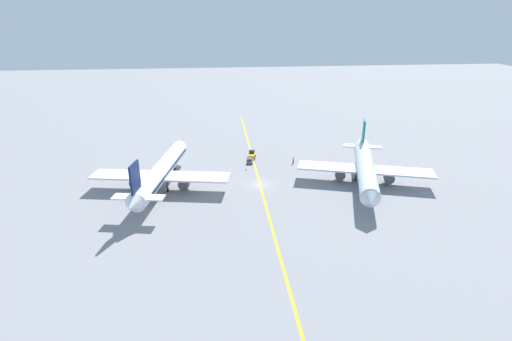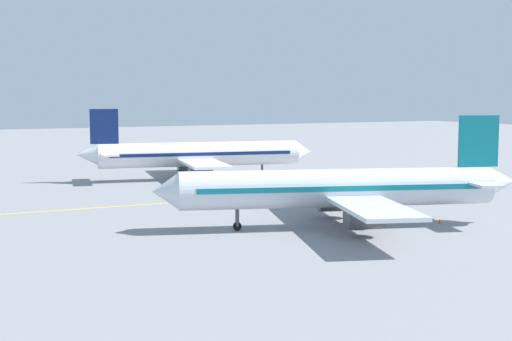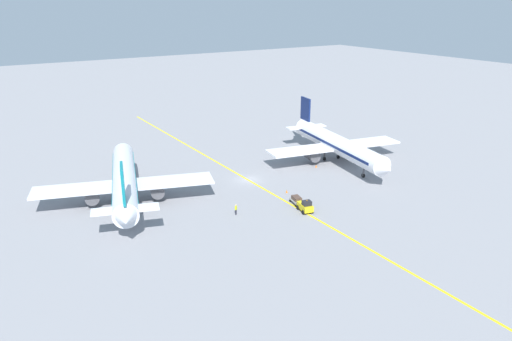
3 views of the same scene
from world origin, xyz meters
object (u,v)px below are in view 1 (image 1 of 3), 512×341
at_px(airplane_at_gate, 365,167).
at_px(traffic_cone_near_nose, 360,166).
at_px(ground_crew_worker, 293,160).
at_px(traffic_cone_mid_apron, 246,169).
at_px(airplane_adjacent_stand, 161,172).
at_px(baggage_cart_trailing, 250,160).
at_px(baggage_tug_white, 252,155).
at_px(traffic_cone_by_wingtip, 189,185).

distance_m(airplane_at_gate, traffic_cone_near_nose, 10.52).
distance_m(airplane_at_gate, ground_crew_worker, 18.83).
height_order(airplane_at_gate, traffic_cone_mid_apron, airplane_at_gate).
relative_size(airplane_at_gate, traffic_cone_near_nose, 63.08).
bearing_deg(airplane_adjacent_stand, airplane_at_gate, 176.87).
height_order(traffic_cone_near_nose, traffic_cone_mid_apron, same).
height_order(baggage_cart_trailing, ground_crew_worker, ground_crew_worker).
distance_m(ground_crew_worker, traffic_cone_mid_apron, 12.21).
height_order(baggage_tug_white, traffic_cone_by_wingtip, baggage_tug_white).
height_order(baggage_tug_white, baggage_cart_trailing, baggage_tug_white).
distance_m(baggage_tug_white, baggage_cart_trailing, 3.30).
bearing_deg(baggage_tug_white, traffic_cone_by_wingtip, 46.47).
xyz_separation_m(airplane_adjacent_stand, traffic_cone_by_wingtip, (-5.44, -0.64, -3.43)).
bearing_deg(traffic_cone_near_nose, traffic_cone_mid_apron, -2.53).
bearing_deg(airplane_adjacent_stand, ground_crew_worker, -158.88).
distance_m(baggage_tug_white, ground_crew_worker, 10.71).
relative_size(airplane_adjacent_stand, traffic_cone_near_nose, 64.33).
bearing_deg(airplane_at_gate, traffic_cone_near_nose, -106.14).
bearing_deg(traffic_cone_mid_apron, baggage_cart_trailing, -107.49).
relative_size(airplane_adjacent_stand, traffic_cone_mid_apron, 64.33).
bearing_deg(ground_crew_worker, traffic_cone_by_wingtip, 24.03).
xyz_separation_m(airplane_at_gate, traffic_cone_near_nose, (-2.76, -9.56, -3.43)).
relative_size(baggage_tug_white, traffic_cone_by_wingtip, 5.92).
xyz_separation_m(ground_crew_worker, traffic_cone_by_wingtip, (24.49, 10.92, -0.63)).
xyz_separation_m(ground_crew_worker, traffic_cone_mid_apron, (11.79, 3.13, -0.63)).
bearing_deg(traffic_cone_by_wingtip, traffic_cone_near_nose, -170.56).
xyz_separation_m(baggage_cart_trailing, traffic_cone_by_wingtip, (14.18, 12.47, -0.49)).
relative_size(baggage_cart_trailing, ground_crew_worker, 1.69).
bearing_deg(ground_crew_worker, baggage_tug_white, -26.44).
height_order(airplane_adjacent_stand, traffic_cone_by_wingtip, airplane_adjacent_stand).
xyz_separation_m(airplane_at_gate, traffic_cone_by_wingtip, (36.90, -2.96, -3.43)).
height_order(baggage_cart_trailing, traffic_cone_by_wingtip, baggage_cart_trailing).
bearing_deg(airplane_adjacent_stand, traffic_cone_by_wingtip, -173.28).
xyz_separation_m(baggage_cart_trailing, traffic_cone_near_nose, (-25.49, 5.87, -0.49)).
xyz_separation_m(airplane_adjacent_stand, traffic_cone_near_nose, (-45.10, -7.24, -3.43)).
bearing_deg(traffic_cone_near_nose, ground_crew_worker, -15.89).
bearing_deg(traffic_cone_near_nose, traffic_cone_by_wingtip, 9.44).
bearing_deg(traffic_cone_mid_apron, ground_crew_worker, -165.14).
bearing_deg(baggage_tug_white, baggage_cart_trailing, 77.34).
distance_m(baggage_cart_trailing, traffic_cone_near_nose, 26.16).
height_order(baggage_cart_trailing, traffic_cone_mid_apron, baggage_cart_trailing).
height_order(airplane_at_gate, ground_crew_worker, airplane_at_gate).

